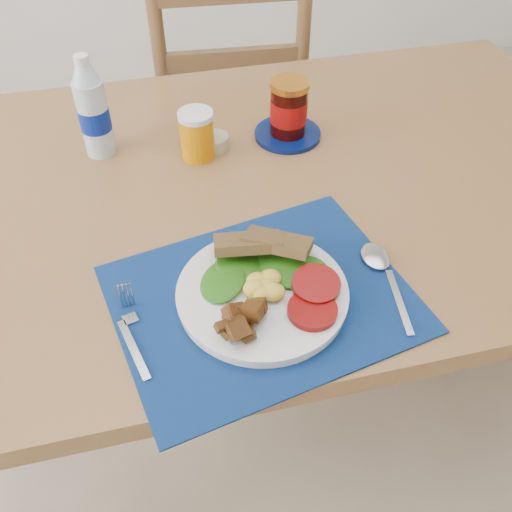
{
  "coord_description": "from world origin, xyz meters",
  "views": [
    {
      "loc": [
        -0.23,
        -0.63,
        1.4
      ],
      "look_at": [
        -0.09,
        -0.05,
        0.8
      ],
      "focal_mm": 40.0,
      "sensor_mm": 36.0,
      "label": 1
    }
  ],
  "objects_px": {
    "water_bottle": "(93,112)",
    "jam_on_saucer": "(289,113)",
    "breakfast_plate": "(260,292)",
    "chair_far": "(229,89)",
    "juice_glass": "(197,136)"
  },
  "relations": [
    {
      "from": "chair_far",
      "to": "water_bottle",
      "type": "distance_m",
      "value": 0.66
    },
    {
      "from": "water_bottle",
      "to": "jam_on_saucer",
      "type": "bearing_deg",
      "value": -5.13
    },
    {
      "from": "chair_far",
      "to": "juice_glass",
      "type": "distance_m",
      "value": 0.62
    },
    {
      "from": "jam_on_saucer",
      "to": "juice_glass",
      "type": "bearing_deg",
      "value": -172.32
    },
    {
      "from": "breakfast_plate",
      "to": "jam_on_saucer",
      "type": "relative_size",
      "value": 1.87
    },
    {
      "from": "chair_far",
      "to": "juice_glass",
      "type": "height_order",
      "value": "chair_far"
    },
    {
      "from": "breakfast_plate",
      "to": "water_bottle",
      "type": "bearing_deg",
      "value": 131.36
    },
    {
      "from": "breakfast_plate",
      "to": "jam_on_saucer",
      "type": "distance_m",
      "value": 0.45
    },
    {
      "from": "breakfast_plate",
      "to": "chair_far",
      "type": "bearing_deg",
      "value": 97.89
    },
    {
      "from": "chair_far",
      "to": "jam_on_saucer",
      "type": "distance_m",
      "value": 0.57
    },
    {
      "from": "chair_far",
      "to": "jam_on_saucer",
      "type": "xyz_separation_m",
      "value": [
        0.02,
        -0.53,
        0.22
      ]
    },
    {
      "from": "juice_glass",
      "to": "jam_on_saucer",
      "type": "relative_size",
      "value": 0.67
    },
    {
      "from": "juice_glass",
      "to": "breakfast_plate",
      "type": "bearing_deg",
      "value": -86.12
    },
    {
      "from": "chair_far",
      "to": "jam_on_saucer",
      "type": "relative_size",
      "value": 8.48
    },
    {
      "from": "breakfast_plate",
      "to": "juice_glass",
      "type": "relative_size",
      "value": 2.78
    }
  ]
}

